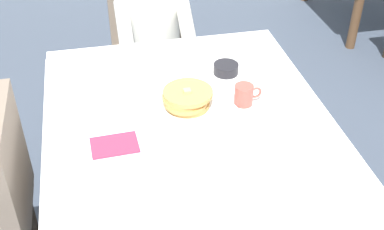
# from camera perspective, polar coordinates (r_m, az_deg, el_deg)

# --- Properties ---
(dining_table_main) EXTENTS (1.12, 1.52, 0.74)m
(dining_table_main) POSITION_cam_1_polar(r_m,az_deg,el_deg) (1.94, 0.19, -4.11)
(dining_table_main) COLOR white
(dining_table_main) RESTS_ON ground
(chair_diner) EXTENTS (0.44, 0.45, 0.93)m
(chair_diner) POSITION_cam_1_polar(r_m,az_deg,el_deg) (2.97, -4.75, 8.51)
(chair_diner) COLOR #7A6B5B
(chair_diner) RESTS_ON ground
(diner_person) EXTENTS (0.40, 0.43, 1.12)m
(diner_person) POSITION_cam_1_polar(r_m,az_deg,el_deg) (2.77, -4.42, 9.59)
(diner_person) COLOR silver
(diner_person) RESTS_ON ground
(plate_breakfast) EXTENTS (0.28, 0.28, 0.02)m
(plate_breakfast) POSITION_cam_1_polar(r_m,az_deg,el_deg) (2.00, -0.55, 0.79)
(plate_breakfast) COLOR white
(plate_breakfast) RESTS_ON dining_table_main
(breakfast_stack) EXTENTS (0.20, 0.20, 0.08)m
(breakfast_stack) POSITION_cam_1_polar(r_m,az_deg,el_deg) (1.98, -0.57, 1.88)
(breakfast_stack) COLOR tan
(breakfast_stack) RESTS_ON plate_breakfast
(cup_coffee) EXTENTS (0.11, 0.08, 0.08)m
(cup_coffee) POSITION_cam_1_polar(r_m,az_deg,el_deg) (2.02, 5.94, 2.30)
(cup_coffee) COLOR #B24C42
(cup_coffee) RESTS_ON dining_table_main
(bowl_butter) EXTENTS (0.11, 0.11, 0.04)m
(bowl_butter) POSITION_cam_1_polar(r_m,az_deg,el_deg) (2.23, 3.86, 5.26)
(bowl_butter) COLOR black
(bowl_butter) RESTS_ON dining_table_main
(syrup_pitcher) EXTENTS (0.08, 0.08, 0.07)m
(syrup_pitcher) POSITION_cam_1_polar(r_m,az_deg,el_deg) (2.11, -9.46, 3.41)
(syrup_pitcher) COLOR silver
(syrup_pitcher) RESTS_ON dining_table_main
(fork_left_of_plate) EXTENTS (0.02, 0.18, 0.00)m
(fork_left_of_plate) POSITION_cam_1_polar(r_m,az_deg,el_deg) (1.96, -5.87, -0.34)
(fork_left_of_plate) COLOR silver
(fork_left_of_plate) RESTS_ON dining_table_main
(knife_right_of_plate) EXTENTS (0.03, 0.20, 0.00)m
(knife_right_of_plate) POSITION_cam_1_polar(r_m,az_deg,el_deg) (2.02, 4.84, 1.00)
(knife_right_of_plate) COLOR silver
(knife_right_of_plate) RESTS_ON dining_table_main
(spoon_near_edge) EXTENTS (0.15, 0.02, 0.00)m
(spoon_near_edge) POSITION_cam_1_polar(r_m,az_deg,el_deg) (1.78, 1.05, -4.54)
(spoon_near_edge) COLOR silver
(spoon_near_edge) RESTS_ON dining_table_main
(napkin_folded) EXTENTS (0.17, 0.13, 0.01)m
(napkin_folded) POSITION_cam_1_polar(r_m,az_deg,el_deg) (1.84, -8.76, -3.38)
(napkin_folded) COLOR #8C2D4C
(napkin_folded) RESTS_ON dining_table_main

